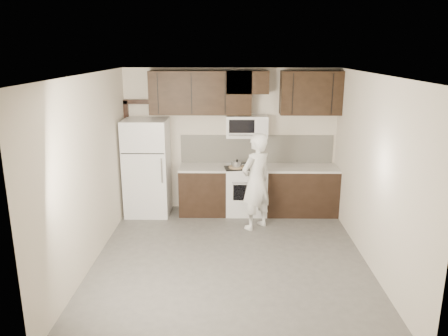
{
  "coord_description": "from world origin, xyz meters",
  "views": [
    {
      "loc": [
        -0.0,
        -5.92,
        3.03
      ],
      "look_at": [
        -0.11,
        0.9,
        1.16
      ],
      "focal_mm": 35.0,
      "sensor_mm": 36.0,
      "label": 1
    }
  ],
  "objects_px": {
    "stove": "(246,190)",
    "person": "(256,182)",
    "refrigerator": "(147,167)",
    "microwave": "(247,126)"
  },
  "relations": [
    {
      "from": "stove",
      "to": "person",
      "type": "distance_m",
      "value": 0.84
    },
    {
      "from": "microwave",
      "to": "person",
      "type": "height_order",
      "value": "microwave"
    },
    {
      "from": "stove",
      "to": "refrigerator",
      "type": "height_order",
      "value": "refrigerator"
    },
    {
      "from": "stove",
      "to": "person",
      "type": "bearing_deg",
      "value": -79.35
    },
    {
      "from": "refrigerator",
      "to": "microwave",
      "type": "bearing_deg",
      "value": 5.15
    },
    {
      "from": "stove",
      "to": "person",
      "type": "xyz_separation_m",
      "value": [
        0.14,
        -0.73,
        0.38
      ]
    },
    {
      "from": "microwave",
      "to": "refrigerator",
      "type": "bearing_deg",
      "value": -174.85
    },
    {
      "from": "stove",
      "to": "refrigerator",
      "type": "xyz_separation_m",
      "value": [
        -1.85,
        -0.05,
        0.44
      ]
    },
    {
      "from": "refrigerator",
      "to": "stove",
      "type": "bearing_deg",
      "value": 1.51
    },
    {
      "from": "person",
      "to": "microwave",
      "type": "bearing_deg",
      "value": -122.09
    }
  ]
}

